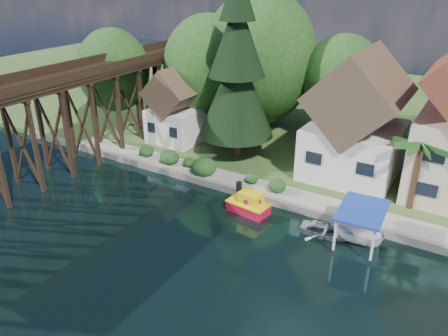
{
  "coord_description": "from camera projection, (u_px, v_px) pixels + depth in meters",
  "views": [
    {
      "loc": [
        15.78,
        -19.88,
        17.3
      ],
      "look_at": [
        -0.08,
        6.0,
        3.23
      ],
      "focal_mm": 35.0,
      "sensor_mm": 36.0,
      "label": 1
    }
  ],
  "objects": [
    {
      "name": "ground",
      "position": [
        180.0,
        242.0,
        30.14
      ],
      "size": [
        140.0,
        140.0,
        0.0
      ],
      "primitive_type": "plane",
      "color": "black",
      "rests_on": "ground"
    },
    {
      "name": "bank",
      "position": [
        338.0,
        111.0,
        56.33
      ],
      "size": [
        140.0,
        52.0,
        0.5
      ],
      "primitive_type": "cube",
      "color": "#2E4E1F",
      "rests_on": "ground"
    },
    {
      "name": "seawall",
      "position": [
        281.0,
        204.0,
        34.3
      ],
      "size": [
        60.0,
        0.4,
        0.62
      ],
      "primitive_type": "cube",
      "color": "slate",
      "rests_on": "ground"
    },
    {
      "name": "promenade",
      "position": [
        312.0,
        201.0,
        34.26
      ],
      "size": [
        50.0,
        2.6,
        0.06
      ],
      "primitive_type": "cube",
      "color": "gray",
      "rests_on": "bank"
    },
    {
      "name": "trestle_bridge",
      "position": [
        69.0,
        111.0,
        39.47
      ],
      "size": [
        4.12,
        44.18,
        9.3
      ],
      "color": "black",
      "rests_on": "ground"
    },
    {
      "name": "house_left",
      "position": [
        356.0,
        124.0,
        37.03
      ],
      "size": [
        7.64,
        8.64,
        11.02
      ],
      "color": "white",
      "rests_on": "bank"
    },
    {
      "name": "shed",
      "position": [
        177.0,
        110.0,
        44.96
      ],
      "size": [
        5.09,
        5.4,
        7.85
      ],
      "color": "white",
      "rests_on": "bank"
    },
    {
      "name": "bg_trees",
      "position": [
        314.0,
        78.0,
        43.04
      ],
      "size": [
        49.9,
        13.3,
        10.57
      ],
      "color": "#382314",
      "rests_on": "bank"
    },
    {
      "name": "shrubs",
      "position": [
        200.0,
        164.0,
        38.96
      ],
      "size": [
        15.76,
        2.47,
        1.7
      ],
      "color": "#1B3D16",
      "rests_on": "bank"
    },
    {
      "name": "conifer",
      "position": [
        237.0,
        69.0,
        39.29
      ],
      "size": [
        7.05,
        7.05,
        17.35
      ],
      "color": "#382314",
      "rests_on": "bank"
    },
    {
      "name": "palm_tree",
      "position": [
        421.0,
        147.0,
        31.33
      ],
      "size": [
        4.85,
        4.85,
        5.68
      ],
      "color": "#382314",
      "rests_on": "bank"
    },
    {
      "name": "tugboat",
      "position": [
        249.0,
        204.0,
        33.48
      ],
      "size": [
        3.4,
        2.13,
        2.33
      ],
      "color": "red",
      "rests_on": "ground"
    },
    {
      "name": "boat_white_a",
      "position": [
        329.0,
        230.0,
        30.7
      ],
      "size": [
        4.37,
        3.39,
        0.83
      ],
      "primitive_type": "imported",
      "rotation": [
        0.0,
        0.0,
        1.71
      ],
      "color": "silver",
      "rests_on": "ground"
    },
    {
      "name": "boat_canopy",
      "position": [
        359.0,
        229.0,
        29.43
      ],
      "size": [
        3.51,
        4.42,
        2.74
      ],
      "color": "white",
      "rests_on": "ground"
    }
  ]
}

